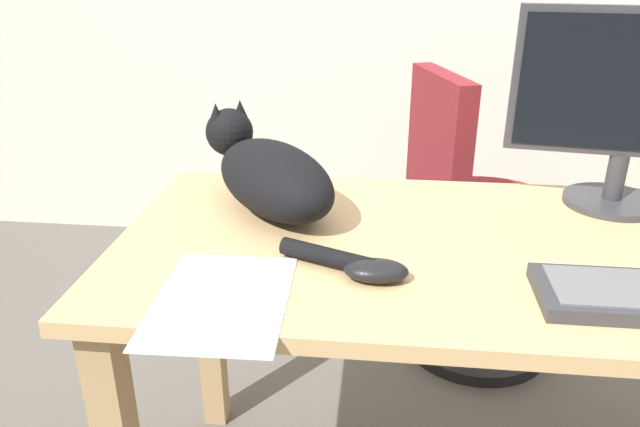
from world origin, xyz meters
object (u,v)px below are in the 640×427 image
(computer_mouse, at_px, (376,271))
(monitor, at_px, (631,103))
(cat, at_px, (269,173))
(office_chair, at_px, (471,238))

(computer_mouse, bearing_deg, monitor, 37.59)
(monitor, distance_m, cat, 0.76)
(office_chair, height_order, monitor, monitor)
(office_chair, relative_size, computer_mouse, 8.47)
(office_chair, distance_m, computer_mouse, 0.99)
(computer_mouse, bearing_deg, cat, 129.57)
(monitor, relative_size, computer_mouse, 4.35)
(computer_mouse, bearing_deg, office_chair, 71.57)
(office_chair, height_order, computer_mouse, office_chair)
(cat, distance_m, computer_mouse, 0.37)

